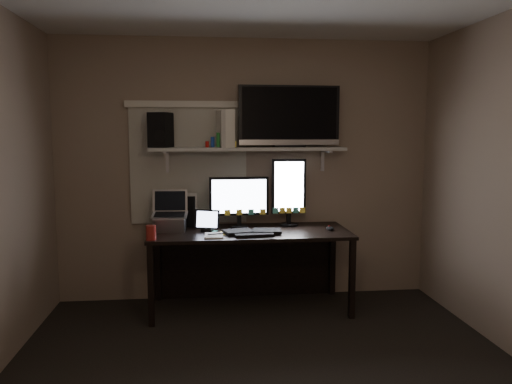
{
  "coord_description": "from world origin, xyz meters",
  "views": [
    {
      "loc": [
        -0.42,
        -3.0,
        1.62
      ],
      "look_at": [
        0.04,
        1.25,
        1.11
      ],
      "focal_mm": 35.0,
      "sensor_mm": 36.0,
      "label": 1
    }
  ],
  "objects": [
    {
      "name": "sticky_notes",
      "position": [
        -0.23,
        1.34,
        0.73
      ],
      "size": [
        0.39,
        0.32,
        0.0
      ],
      "primitive_type": null,
      "rotation": [
        0.0,
        0.0,
        -0.25
      ],
      "color": "yellow",
      "rests_on": "desk"
    },
    {
      "name": "mouse",
      "position": [
        0.73,
        1.37,
        0.75
      ],
      "size": [
        0.08,
        0.11,
        0.04
      ],
      "primitive_type": "ellipsoid",
      "rotation": [
        0.0,
        0.0,
        0.22
      ],
      "color": "black",
      "rests_on": "desk"
    },
    {
      "name": "file_sorter",
      "position": [
        -0.61,
        1.71,
        0.89
      ],
      "size": [
        0.26,
        0.16,
        0.31
      ],
      "primitive_type": "cube",
      "rotation": [
        0.0,
        0.0,
        -0.21
      ],
      "color": "black",
      "rests_on": "desk"
    },
    {
      "name": "bottles",
      "position": [
        -0.25,
        1.56,
        1.54
      ],
      "size": [
        0.21,
        0.06,
        0.13
      ],
      "primitive_type": null,
      "rotation": [
        0.0,
        0.0,
        0.07
      ],
      "color": "#A50F0C",
      "rests_on": "wall_shelf"
    },
    {
      "name": "monitor_portrait",
      "position": [
        0.39,
        1.64,
        1.06
      ],
      "size": [
        0.33,
        0.06,
        0.65
      ],
      "primitive_type": "cube",
      "rotation": [
        0.0,
        0.0,
        0.01
      ],
      "color": "black",
      "rests_on": "desk"
    },
    {
      "name": "notepad",
      "position": [
        -0.33,
        1.22,
        0.74
      ],
      "size": [
        0.17,
        0.23,
        0.01
      ],
      "primitive_type": "cube",
      "rotation": [
        0.0,
        0.0,
        -0.04
      ],
      "color": "silver",
      "rests_on": "desk"
    },
    {
      "name": "window_blinds",
      "position": [
        -0.55,
        1.79,
        1.3
      ],
      "size": [
        1.1,
        0.02,
        1.1
      ],
      "primitive_type": "cube",
      "color": "silver",
      "rests_on": "back_wall"
    },
    {
      "name": "monitor_landscape",
      "position": [
        -0.08,
        1.6,
        0.97
      ],
      "size": [
        0.56,
        0.08,
        0.49
      ],
      "primitive_type": "cube",
      "rotation": [
        0.0,
        0.0,
        0.03
      ],
      "color": "black",
      "rests_on": "desk"
    },
    {
      "name": "wall_shelf",
      "position": [
        0.0,
        1.62,
        1.46
      ],
      "size": [
        1.8,
        0.35,
        0.03
      ],
      "primitive_type": "cube",
      "color": "#ADADA8",
      "rests_on": "back_wall"
    },
    {
      "name": "game_console",
      "position": [
        -0.21,
        1.61,
        1.65
      ],
      "size": [
        0.16,
        0.3,
        0.34
      ],
      "primitive_type": "cube",
      "rotation": [
        0.0,
        0.0,
        0.27
      ],
      "color": "beige",
      "rests_on": "wall_shelf"
    },
    {
      "name": "keyboard",
      "position": [
        0.02,
        1.3,
        0.75
      ],
      "size": [
        0.53,
        0.25,
        0.03
      ],
      "primitive_type": "cube",
      "rotation": [
        0.0,
        0.0,
        0.09
      ],
      "color": "black",
      "rests_on": "desk"
    },
    {
      "name": "desk",
      "position": [
        0.0,
        1.55,
        0.55
      ],
      "size": [
        1.8,
        0.75,
        0.73
      ],
      "color": "black",
      "rests_on": "floor"
    },
    {
      "name": "tv",
      "position": [
        0.39,
        1.63,
        1.76
      ],
      "size": [
        0.95,
        0.2,
        0.57
      ],
      "primitive_type": "cube",
      "rotation": [
        0.0,
        0.0,
        0.03
      ],
      "color": "black",
      "rests_on": "wall_shelf"
    },
    {
      "name": "tablet",
      "position": [
        -0.39,
        1.43,
        0.83
      ],
      "size": [
        0.25,
        0.16,
        0.2
      ],
      "primitive_type": "cube",
      "rotation": [
        0.0,
        0.0,
        -0.31
      ],
      "color": "black",
      "rests_on": "desk"
    },
    {
      "name": "cup",
      "position": [
        -0.85,
        1.13,
        0.79
      ],
      "size": [
        0.11,
        0.11,
        0.12
      ],
      "primitive_type": "cylinder",
      "rotation": [
        0.0,
        0.0,
        0.33
      ],
      "color": "maroon",
      "rests_on": "desk"
    },
    {
      "name": "speaker",
      "position": [
        -0.79,
        1.64,
        1.64
      ],
      "size": [
        0.23,
        0.25,
        0.32
      ],
      "primitive_type": "cube",
      "rotation": [
        0.0,
        0.0,
        -0.32
      ],
      "color": "black",
      "rests_on": "wall_shelf"
    },
    {
      "name": "back_wall",
      "position": [
        0.0,
        1.8,
        1.25
      ],
      "size": [
        3.6,
        0.0,
        3.6
      ],
      "primitive_type": "plane",
      "rotation": [
        1.57,
        0.0,
        0.0
      ],
      "color": "#806C5C",
      "rests_on": "floor"
    },
    {
      "name": "laptop",
      "position": [
        -0.72,
        1.5,
        0.91
      ],
      "size": [
        0.33,
        0.27,
        0.36
      ],
      "primitive_type": "cube",
      "rotation": [
        0.0,
        0.0,
        -0.04
      ],
      "color": "#B7B7BC",
      "rests_on": "desk"
    }
  ]
}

